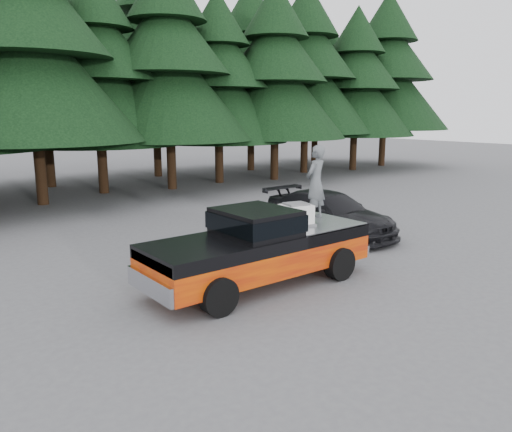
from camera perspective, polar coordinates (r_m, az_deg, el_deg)
ground at (r=12.60m, az=-0.23°, el=-7.63°), size 120.00×120.00×0.00m
pickup_truck at (r=12.27m, az=0.34°, el=-4.91°), size 6.00×2.04×1.33m
truck_cab at (r=11.97m, az=-0.03°, el=-0.59°), size 1.66×1.90×0.59m
air_compressor at (r=12.84m, az=4.59°, el=0.06°), size 0.86×0.76×0.51m
man_on_bed at (r=13.61m, az=6.83°, el=3.84°), size 0.84×0.67×1.99m
parked_car at (r=17.40m, az=8.37°, el=0.26°), size 2.25×5.18×1.48m
treeline at (r=27.88m, az=-23.08°, el=18.21°), size 60.15×16.05×17.50m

